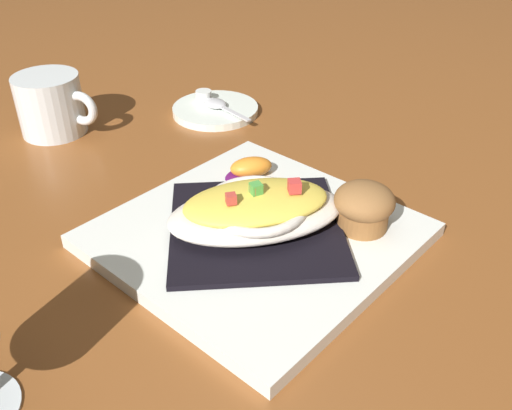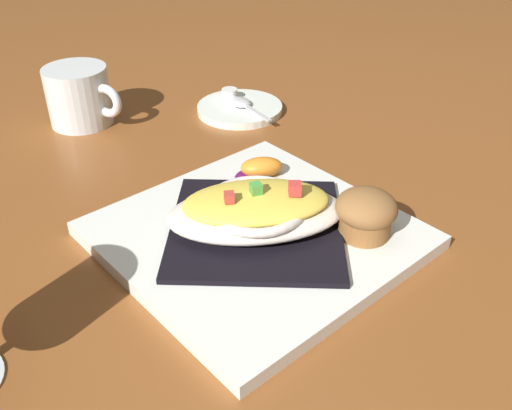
{
  "view_description": "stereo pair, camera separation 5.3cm",
  "coord_description": "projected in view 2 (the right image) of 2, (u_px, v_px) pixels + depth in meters",
  "views": [
    {
      "loc": [
        0.38,
        -0.28,
        0.36
      ],
      "look_at": [
        0.0,
        0.0,
        0.04
      ],
      "focal_mm": 39.85,
      "sensor_mm": 36.0,
      "label": 1
    },
    {
      "loc": [
        0.41,
        -0.24,
        0.36
      ],
      "look_at": [
        0.0,
        0.0,
        0.04
      ],
      "focal_mm": 39.85,
      "sensor_mm": 36.0,
      "label": 2
    }
  ],
  "objects": [
    {
      "name": "ground_plane",
      "position": [
        256.0,
        241.0,
        0.59
      ],
      "size": [
        2.6,
        2.6,
        0.0
      ],
      "primitive_type": "plane",
      "color": "brown"
    },
    {
      "name": "square_plate",
      "position": [
        256.0,
        235.0,
        0.58
      ],
      "size": [
        0.33,
        0.33,
        0.01
      ],
      "primitive_type": "cube",
      "rotation": [
        0.0,
        0.0,
        0.2
      ],
      "color": "white",
      "rests_on": "ground_plane"
    },
    {
      "name": "folded_napkin",
      "position": [
        256.0,
        227.0,
        0.58
      ],
      "size": [
        0.24,
        0.24,
        0.01
      ],
      "primitive_type": "cube",
      "rotation": [
        0.0,
        0.0,
        1.01
      ],
      "color": "black",
      "rests_on": "square_plate"
    },
    {
      "name": "gratin_dish",
      "position": [
        256.0,
        209.0,
        0.57
      ],
      "size": [
        0.16,
        0.2,
        0.05
      ],
      "color": "silver",
      "rests_on": "folded_napkin"
    },
    {
      "name": "muffin",
      "position": [
        366.0,
        213.0,
        0.56
      ],
      "size": [
        0.06,
        0.06,
        0.05
      ],
      "color": "#945E30",
      "rests_on": "square_plate"
    },
    {
      "name": "orange_garnish",
      "position": [
        260.0,
        169.0,
        0.66
      ],
      "size": [
        0.05,
        0.06,
        0.02
      ],
      "color": "#591459",
      "rests_on": "square_plate"
    },
    {
      "name": "coffee_mug",
      "position": [
        80.0,
        99.0,
        0.8
      ],
      "size": [
        0.11,
        0.09,
        0.08
      ],
      "color": "silver",
      "rests_on": "ground_plane"
    },
    {
      "name": "creamer_saucer",
      "position": [
        240.0,
        109.0,
        0.85
      ],
      "size": [
        0.13,
        0.13,
        0.01
      ],
      "primitive_type": "cylinder",
      "color": "white",
      "rests_on": "ground_plane"
    },
    {
      "name": "spoon",
      "position": [
        241.0,
        103.0,
        0.84
      ],
      "size": [
        0.1,
        0.03,
        0.01
      ],
      "color": "silver",
      "rests_on": "creamer_saucer"
    },
    {
      "name": "creamer_cup_0",
      "position": [
        230.0,
        94.0,
        0.87
      ],
      "size": [
        0.02,
        0.02,
        0.02
      ],
      "primitive_type": "cylinder",
      "color": "white",
      "rests_on": "creamer_saucer"
    }
  ]
}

